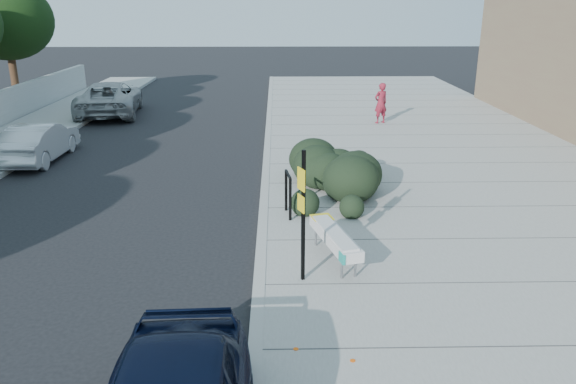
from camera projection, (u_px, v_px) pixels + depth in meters
name	position (u px, v px, depth m)	size (l,w,h in m)	color
ground	(259.00, 292.00, 10.18)	(120.00, 120.00, 0.00)	black
sidewalk_near	(474.00, 196.00, 15.00)	(11.20, 50.00, 0.15)	gray
curb_near	(264.00, 197.00, 14.89)	(0.22, 50.00, 0.17)	#9E9E99
tree_far_f	(5.00, 20.00, 26.59)	(4.40, 4.40, 6.07)	#332114
bench	(335.00, 237.00, 10.95)	(0.89, 2.09, 0.61)	gray
bike_rack	(288.00, 190.00, 13.25)	(0.15, 0.72, 1.05)	black
sign_post	(303.00, 208.00, 9.88)	(0.14, 0.27, 2.45)	black
hedge	(336.00, 165.00, 14.91)	(1.99, 3.99, 1.50)	black
wagon_silver	(39.00, 142.00, 18.47)	(1.34, 3.85, 1.27)	silver
suv_silver	(110.00, 98.00, 26.04)	(2.56, 5.54, 1.54)	#9DA0A2
pedestrian	(381.00, 103.00, 23.46)	(0.62, 0.40, 1.69)	maroon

